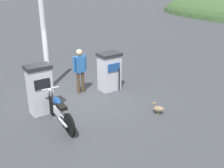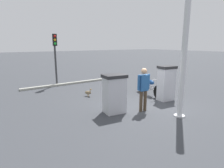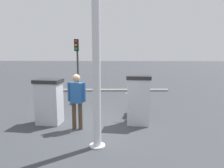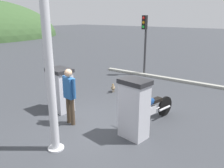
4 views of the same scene
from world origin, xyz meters
The scene contains 9 objects.
ground_plane centered at (0.00, 0.00, 0.00)m, with size 120.00×120.00×0.00m, color #383A3F.
fuel_pump_near centered at (0.08, -1.49, 0.83)m, with size 0.67×0.85×1.64m.
fuel_pump_far centered at (0.08, 1.49, 0.77)m, with size 0.76×0.92×1.51m.
motorcycle_near_pump centered at (1.11, -1.45, 0.47)m, with size 2.14×0.68×0.97m.
attendant_person centered at (-0.43, 0.45, 1.00)m, with size 0.26×0.58×1.73m.
wandering_duck centered at (2.76, 1.25, 0.20)m, with size 0.39×0.34×0.43m.
roadside_traffic_light centered at (6.18, 1.72, 2.23)m, with size 0.39×0.26×3.23m.
canopy_support_pole centered at (-1.62, -0.28, 2.09)m, with size 0.40×0.40×4.33m.
road_edge_kerb centered at (6.08, 0.00, 0.06)m, with size 0.49×8.00×0.12m.
Camera 3 is at (-6.46, -0.78, 2.34)m, focal length 32.40 mm.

